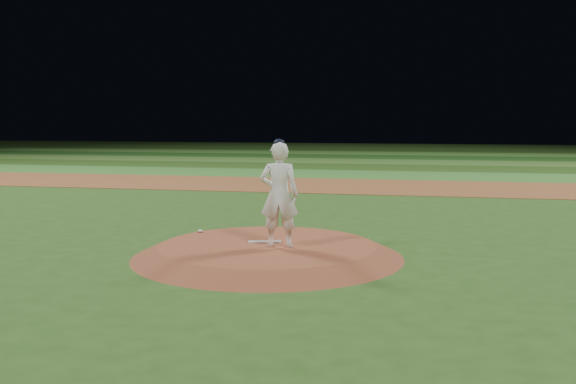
{
  "coord_description": "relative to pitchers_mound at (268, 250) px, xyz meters",
  "views": [
    {
      "loc": [
        3.06,
        -12.47,
        2.8
      ],
      "look_at": [
        0.0,
        2.0,
        1.1
      ],
      "focal_mm": 40.0,
      "sensor_mm": 36.0,
      "label": 1
    }
  ],
  "objects": [
    {
      "name": "outfield_stripe_1",
      "position": [
        0.0,
        24.5,
        -0.12
      ],
      "size": [
        70.0,
        5.0,
        0.02
      ],
      "primitive_type": "cube",
      "color": "#264A18",
      "rests_on": "ground"
    },
    {
      "name": "outfield_stripe_5",
      "position": [
        0.0,
        44.5,
        -0.12
      ],
      "size": [
        70.0,
        5.0,
        0.02
      ],
      "primitive_type": "cube",
      "color": "#224817",
      "rests_on": "ground"
    },
    {
      "name": "outfield_stripe_4",
      "position": [
        0.0,
        39.5,
        -0.12
      ],
      "size": [
        70.0,
        5.0,
        0.02
      ],
      "primitive_type": "cube",
      "color": "#3E7A2C",
      "rests_on": "ground"
    },
    {
      "name": "outfield_stripe_2",
      "position": [
        0.0,
        29.5,
        -0.12
      ],
      "size": [
        70.0,
        5.0,
        0.02
      ],
      "primitive_type": "cube",
      "color": "#3E6E28",
      "rests_on": "ground"
    },
    {
      "name": "outfield_stripe_0",
      "position": [
        0.0,
        19.5,
        -0.12
      ],
      "size": [
        70.0,
        5.0,
        0.02
      ],
      "primitive_type": "cube",
      "color": "#36792C",
      "rests_on": "ground"
    },
    {
      "name": "pitching_rubber",
      "position": [
        -0.11,
        0.17,
        0.14
      ],
      "size": [
        0.7,
        0.33,
        0.03
      ],
      "primitive_type": "cube",
      "rotation": [
        0.0,
        0.0,
        0.25
      ],
      "color": "silver",
      "rests_on": "pitchers_mound"
    },
    {
      "name": "rosin_bag",
      "position": [
        -1.82,
        1.03,
        0.16
      ],
      "size": [
        0.12,
        0.12,
        0.07
      ],
      "primitive_type": "ellipsoid",
      "color": "silver",
      "rests_on": "pitchers_mound"
    },
    {
      "name": "infield_dirt_band",
      "position": [
        0.0,
        14.0,
        -0.12
      ],
      "size": [
        70.0,
        6.0,
        0.02
      ],
      "primitive_type": "cube",
      "color": "brown",
      "rests_on": "ground"
    },
    {
      "name": "ground",
      "position": [
        0.0,
        0.0,
        -0.12
      ],
      "size": [
        120.0,
        120.0,
        0.0
      ],
      "primitive_type": "plane",
      "color": "#2A531B",
      "rests_on": "ground"
    },
    {
      "name": "pitchers_mound",
      "position": [
        0.0,
        0.0,
        0.0
      ],
      "size": [
        5.5,
        5.5,
        0.25
      ],
      "primitive_type": "cone",
      "color": "brown",
      "rests_on": "ground"
    },
    {
      "name": "pitcher_on_mound",
      "position": [
        0.28,
        -0.19,
        1.18
      ],
      "size": [
        0.81,
        0.57,
        2.15
      ],
      "color": "white",
      "rests_on": "pitchers_mound"
    },
    {
      "name": "outfield_stripe_3",
      "position": [
        0.0,
        34.5,
        -0.12
      ],
      "size": [
        70.0,
        5.0,
        0.02
      ],
      "primitive_type": "cube",
      "color": "#1C4A17",
      "rests_on": "ground"
    }
  ]
}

